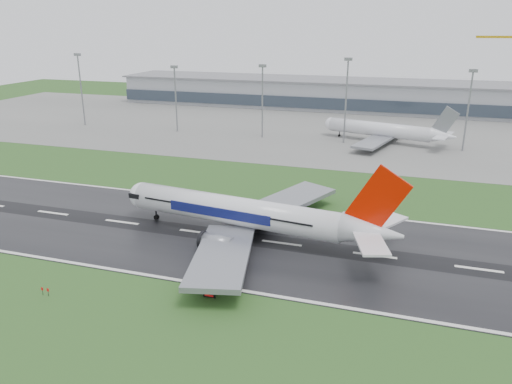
% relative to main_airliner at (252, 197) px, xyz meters
% --- Properties ---
extents(ground, '(520.00, 520.00, 0.00)m').
position_rel_main_airliner_xyz_m(ground, '(-12.93, -0.99, -9.75)').
color(ground, '#234A1B').
rests_on(ground, ground).
extents(runway, '(400.00, 45.00, 0.10)m').
position_rel_main_airliner_xyz_m(runway, '(-12.93, -0.99, -9.70)').
color(runway, black).
rests_on(runway, ground).
extents(apron, '(400.00, 130.00, 0.08)m').
position_rel_main_airliner_xyz_m(apron, '(-12.93, 124.01, -9.71)').
color(apron, slate).
rests_on(apron, ground).
extents(terminal, '(240.00, 36.00, 15.00)m').
position_rel_main_airliner_xyz_m(terminal, '(-12.93, 184.01, -2.25)').
color(terminal, '#8F939A').
rests_on(terminal, ground).
extents(main_airliner, '(72.28, 69.56, 19.29)m').
position_rel_main_airliner_xyz_m(main_airliner, '(0.00, 0.00, 0.00)').
color(main_airliner, silver).
rests_on(main_airliner, runway).
extents(parked_airliner, '(65.76, 63.13, 15.92)m').
position_rel_main_airliner_xyz_m(parked_airliner, '(21.46, 105.08, -1.71)').
color(parked_airliner, silver).
rests_on(parked_airliner, apron).
extents(runway_sign, '(2.31, 0.58, 1.04)m').
position_rel_main_airliner_xyz_m(runway_sign, '(0.76, -26.83, -9.23)').
color(runway_sign, black).
rests_on(runway_sign, ground).
extents(floodmast_0, '(0.64, 0.64, 31.51)m').
position_rel_main_airliner_xyz_m(floodmast_0, '(-115.17, 99.01, 6.01)').
color(floodmast_0, gray).
rests_on(floodmast_0, ground).
extents(floodmast_1, '(0.64, 0.64, 27.31)m').
position_rel_main_airliner_xyz_m(floodmast_1, '(-67.17, 99.01, 3.91)').
color(floodmast_1, gray).
rests_on(floodmast_1, ground).
extents(floodmast_2, '(0.64, 0.64, 28.71)m').
position_rel_main_airliner_xyz_m(floodmast_2, '(-27.79, 99.01, 4.61)').
color(floodmast_2, gray).
rests_on(floodmast_2, ground).
extents(floodmast_3, '(0.64, 0.64, 32.02)m').
position_rel_main_airliner_xyz_m(floodmast_3, '(6.33, 99.01, 6.27)').
color(floodmast_3, gray).
rests_on(floodmast_3, ground).
extents(floodmast_4, '(0.64, 0.64, 28.93)m').
position_rel_main_airliner_xyz_m(floodmast_4, '(50.85, 99.01, 4.72)').
color(floodmast_4, gray).
rests_on(floodmast_4, ground).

